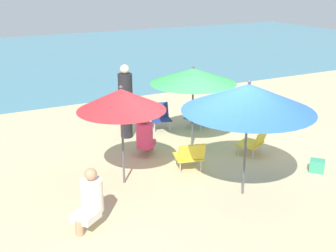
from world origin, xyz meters
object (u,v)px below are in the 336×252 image
beach_chair_a (160,115)px  beach_chair_d (190,155)px  person_b (126,101)px  person_c (90,199)px  umbrella_blue (249,98)px  beach_bag (317,166)px  beach_chair_b (197,114)px  beach_chair_c (254,141)px  umbrella_green (193,76)px  person_a (145,136)px  umbrella_red (121,100)px

beach_chair_a → beach_chair_d: beach_chair_d is taller
person_b → person_c: bearing=141.1°
umbrella_blue → beach_bag: (1.80, 0.07, -1.60)m
umbrella_blue → person_b: umbrella_blue is taller
beach_chair_b → person_b: bearing=-41.8°
beach_chair_c → person_c: person_c is taller
beach_chair_c → beach_chair_b: bearing=-24.7°
umbrella_blue → beach_chair_d: size_ratio=3.19×
beach_chair_a → beach_chair_b: size_ratio=0.85×
beach_chair_a → person_b: person_b is taller
umbrella_green → person_c: 3.85m
person_a → person_c: size_ratio=1.02×
beach_chair_a → beach_bag: 3.97m
umbrella_red → beach_chair_b: (2.82, 2.11, -1.26)m
umbrella_red → person_a: bearing=48.0°
beach_chair_a → beach_chair_b: 0.95m
beach_chair_d → person_b: (-0.36, 2.31, 0.53)m
beach_chair_a → beach_chair_b: beach_chair_a is taller
beach_chair_d → person_c: person_c is taller
umbrella_green → beach_chair_c: 1.88m
beach_chair_d → person_a: bearing=37.8°
beach_chair_b → beach_bag: size_ratio=2.70×
person_a → person_b: person_b is taller
beach_chair_a → beach_chair_c: (1.01, -2.41, -0.04)m
person_c → beach_chair_a: bearing=-165.4°
beach_chair_c → beach_bag: size_ratio=2.56×
beach_chair_a → beach_bag: size_ratio=2.29×
umbrella_blue → beach_chair_b: bearing=71.6°
person_a → person_c: person_a is taller
beach_chair_d → person_a: 1.17m
beach_chair_b → person_b: person_b is taller
beach_chair_a → person_a: person_a is taller
beach_chair_d → person_b: size_ratio=0.40×
beach_bag → umbrella_red: bearing=160.0°
umbrella_green → umbrella_red: bearing=-153.3°
beach_chair_a → beach_chair_b: (0.91, -0.26, -0.02)m
person_b → umbrella_blue: bearing=-177.1°
beach_chair_c → beach_bag: 1.36m
beach_bag → person_c: bearing=178.0°
umbrella_blue → umbrella_red: size_ratio=1.20×
beach_chair_c → person_c: (-3.89, -1.07, 0.15)m
person_b → beach_chair_a: bearing=-87.9°
beach_chair_a → umbrella_red: bearing=-25.3°
umbrella_green → umbrella_blue: (-0.36, -2.35, 0.15)m
beach_chair_c → beach_chair_a: bearing=-4.5°
beach_chair_a → person_a: 1.77m
umbrella_red → beach_chair_c: umbrella_red is taller
beach_chair_c → umbrella_blue: bearing=109.1°
umbrella_blue → beach_chair_c: (1.24, 1.29, -1.43)m
beach_chair_b → person_a: bearing=-8.7°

